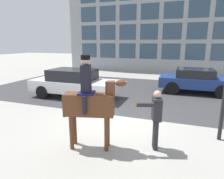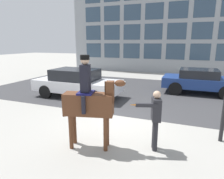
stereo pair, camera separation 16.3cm
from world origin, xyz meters
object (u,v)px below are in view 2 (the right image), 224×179
street_car_near_lane (77,82)px  street_car_far_lane (200,80)px  pedestrian_bystander (155,116)px  mounted_horse_lead (90,101)px

street_car_near_lane → street_car_far_lane: size_ratio=1.14×
pedestrian_bystander → mounted_horse_lead: bearing=-0.2°
mounted_horse_lead → street_car_far_lane: size_ratio=0.63×
pedestrian_bystander → street_car_far_lane: (1.31, 7.17, -0.22)m
mounted_horse_lead → street_car_far_lane: bearing=54.7°
street_car_near_lane → street_car_far_lane: 6.90m
mounted_horse_lead → street_car_far_lane: mounted_horse_lead is taller
street_car_near_lane → pedestrian_bystander: bearing=-39.6°
mounted_horse_lead → pedestrian_bystander: mounted_horse_lead is taller
pedestrian_bystander → street_car_far_lane: 7.29m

